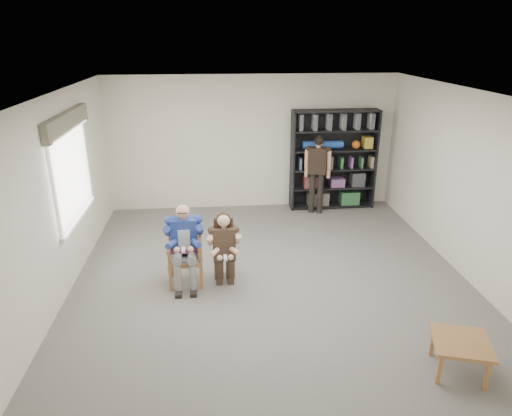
{
  "coord_description": "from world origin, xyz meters",
  "views": [
    {
      "loc": [
        -0.81,
        -5.89,
        3.55
      ],
      "look_at": [
        -0.2,
        0.6,
        1.05
      ],
      "focal_mm": 32.0,
      "sensor_mm": 36.0,
      "label": 1
    }
  ],
  "objects_px": {
    "armchair": "(185,254)",
    "bookshelf": "(333,160)",
    "kneeling_woman": "(224,250)",
    "seated_man": "(185,245)",
    "side_table": "(459,356)",
    "standing_man": "(317,175)"
  },
  "relations": [
    {
      "from": "seated_man",
      "to": "kneeling_woman",
      "type": "xyz_separation_m",
      "value": [
        0.58,
        -0.12,
        -0.05
      ]
    },
    {
      "from": "armchair",
      "to": "standing_man",
      "type": "relative_size",
      "value": 0.59
    },
    {
      "from": "side_table",
      "to": "armchair",
      "type": "bearing_deg",
      "value": 143.94
    },
    {
      "from": "bookshelf",
      "to": "side_table",
      "type": "xyz_separation_m",
      "value": [
        0.12,
        -5.27,
        -0.84
      ]
    },
    {
      "from": "kneeling_woman",
      "to": "side_table",
      "type": "distance_m",
      "value": 3.33
    },
    {
      "from": "standing_man",
      "to": "bookshelf",
      "type": "bearing_deg",
      "value": 54.77
    },
    {
      "from": "bookshelf",
      "to": "seated_man",
      "type": "bearing_deg",
      "value": -134.79
    },
    {
      "from": "seated_man",
      "to": "side_table",
      "type": "xyz_separation_m",
      "value": [
        3.11,
        -2.26,
        -0.42
      ]
    },
    {
      "from": "seated_man",
      "to": "side_table",
      "type": "bearing_deg",
      "value": -37.09
    },
    {
      "from": "armchair",
      "to": "bookshelf",
      "type": "distance_m",
      "value": 4.28
    },
    {
      "from": "kneeling_woman",
      "to": "seated_man",
      "type": "bearing_deg",
      "value": 167.28
    },
    {
      "from": "bookshelf",
      "to": "side_table",
      "type": "distance_m",
      "value": 5.34
    },
    {
      "from": "standing_man",
      "to": "side_table",
      "type": "height_order",
      "value": "standing_man"
    },
    {
      "from": "standing_man",
      "to": "seated_man",
      "type": "bearing_deg",
      "value": -116.41
    },
    {
      "from": "armchair",
      "to": "standing_man",
      "type": "bearing_deg",
      "value": 45.26
    },
    {
      "from": "bookshelf",
      "to": "side_table",
      "type": "bearing_deg",
      "value": -88.75
    },
    {
      "from": "bookshelf",
      "to": "standing_man",
      "type": "relative_size",
      "value": 1.28
    },
    {
      "from": "kneeling_woman",
      "to": "bookshelf",
      "type": "xyz_separation_m",
      "value": [
        2.41,
        3.13,
        0.47
      ]
    },
    {
      "from": "seated_man",
      "to": "kneeling_woman",
      "type": "relative_size",
      "value": 1.09
    },
    {
      "from": "kneeling_woman",
      "to": "side_table",
      "type": "relative_size",
      "value": 1.93
    },
    {
      "from": "seated_man",
      "to": "kneeling_woman",
      "type": "bearing_deg",
      "value": -12.72
    },
    {
      "from": "armchair",
      "to": "kneeling_woman",
      "type": "distance_m",
      "value": 0.6
    }
  ]
}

